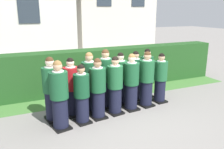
{
  "coord_description": "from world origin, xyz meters",
  "views": [
    {
      "loc": [
        -2.55,
        -5.47,
        2.77
      ],
      "look_at": [
        0.0,
        0.28,
        1.05
      ],
      "focal_mm": 37.25,
      "sensor_mm": 36.0,
      "label": 1
    }
  ],
  "objects_px": {
    "student_front_row_1": "(82,96)",
    "student_front_row_2": "(98,90)",
    "student_front_row_4": "(131,83)",
    "student_front_row_5": "(147,80)",
    "student_front_row_6": "(160,79)",
    "student_rear_row_0": "(52,91)",
    "student_rear_row_6": "(147,74)",
    "student_front_row_3": "(115,87)",
    "student_in_red_blazer": "(71,88)",
    "student_rear_row_2": "(90,83)",
    "student_front_row_0": "(59,97)",
    "student_rear_row_4": "(120,80)",
    "student_rear_row_5": "(135,77)",
    "student_rear_row_3": "(106,80)"
  },
  "relations": [
    {
      "from": "student_front_row_4",
      "to": "student_rear_row_0",
      "type": "bearing_deg",
      "value": 174.21
    },
    {
      "from": "student_front_row_2",
      "to": "student_rear_row_6",
      "type": "relative_size",
      "value": 1.01
    },
    {
      "from": "student_front_row_0",
      "to": "student_front_row_6",
      "type": "bearing_deg",
      "value": 8.32
    },
    {
      "from": "student_front_row_4",
      "to": "student_front_row_5",
      "type": "bearing_deg",
      "value": 5.93
    },
    {
      "from": "student_rear_row_0",
      "to": "student_rear_row_2",
      "type": "distance_m",
      "value": 1.1
    },
    {
      "from": "student_front_row_4",
      "to": "student_rear_row_5",
      "type": "relative_size",
      "value": 1.04
    },
    {
      "from": "student_front_row_0",
      "to": "student_front_row_4",
      "type": "xyz_separation_m",
      "value": [
        2.11,
        0.32,
        -0.03
      ]
    },
    {
      "from": "student_rear_row_6",
      "to": "student_rear_row_4",
      "type": "bearing_deg",
      "value": -169.16
    },
    {
      "from": "student_front_row_0",
      "to": "student_rear_row_0",
      "type": "bearing_deg",
      "value": 99.07
    },
    {
      "from": "student_rear_row_6",
      "to": "student_in_red_blazer",
      "type": "bearing_deg",
      "value": -170.81
    },
    {
      "from": "student_front_row_6",
      "to": "student_rear_row_3",
      "type": "relative_size",
      "value": 0.89
    },
    {
      "from": "student_front_row_0",
      "to": "student_in_red_blazer",
      "type": "xyz_separation_m",
      "value": [
        0.45,
        0.62,
        -0.04
      ]
    },
    {
      "from": "student_rear_row_3",
      "to": "student_rear_row_0",
      "type": "bearing_deg",
      "value": -170.83
    },
    {
      "from": "student_front_row_5",
      "to": "student_front_row_0",
      "type": "bearing_deg",
      "value": -171.91
    },
    {
      "from": "student_in_red_blazer",
      "to": "student_rear_row_3",
      "type": "distance_m",
      "value": 1.08
    },
    {
      "from": "student_rear_row_5",
      "to": "student_rear_row_2",
      "type": "bearing_deg",
      "value": -171.44
    },
    {
      "from": "student_rear_row_0",
      "to": "student_rear_row_6",
      "type": "xyz_separation_m",
      "value": [
        3.16,
        0.5,
        -0.04
      ]
    },
    {
      "from": "student_front_row_2",
      "to": "student_rear_row_0",
      "type": "distance_m",
      "value": 1.18
    },
    {
      "from": "student_front_row_1",
      "to": "student_rear_row_5",
      "type": "xyz_separation_m",
      "value": [
        2.03,
        0.89,
        0.03
      ]
    },
    {
      "from": "student_front_row_2",
      "to": "student_rear_row_4",
      "type": "bearing_deg",
      "value": 33.87
    },
    {
      "from": "student_rear_row_6",
      "to": "student_front_row_6",
      "type": "bearing_deg",
      "value": -76.22
    },
    {
      "from": "student_in_red_blazer",
      "to": "student_rear_row_4",
      "type": "bearing_deg",
      "value": 8.07
    },
    {
      "from": "student_front_row_3",
      "to": "student_front_row_6",
      "type": "relative_size",
      "value": 1.04
    },
    {
      "from": "student_front_row_1",
      "to": "student_in_red_blazer",
      "type": "height_order",
      "value": "student_in_red_blazer"
    },
    {
      "from": "student_front_row_1",
      "to": "student_front_row_3",
      "type": "bearing_deg",
      "value": 10.21
    },
    {
      "from": "student_front_row_1",
      "to": "student_front_row_5",
      "type": "height_order",
      "value": "student_front_row_5"
    },
    {
      "from": "student_front_row_0",
      "to": "student_rear_row_6",
      "type": "relative_size",
      "value": 1.05
    },
    {
      "from": "student_front_row_1",
      "to": "student_rear_row_3",
      "type": "bearing_deg",
      "value": 37.45
    },
    {
      "from": "student_in_red_blazer",
      "to": "student_rear_row_6",
      "type": "height_order",
      "value": "student_rear_row_6"
    },
    {
      "from": "student_front_row_4",
      "to": "student_front_row_5",
      "type": "distance_m",
      "value": 0.54
    },
    {
      "from": "student_front_row_1",
      "to": "student_rear_row_4",
      "type": "bearing_deg",
      "value": 27.84
    },
    {
      "from": "student_front_row_1",
      "to": "student_rear_row_0",
      "type": "relative_size",
      "value": 0.91
    },
    {
      "from": "student_rear_row_2",
      "to": "student_rear_row_6",
      "type": "height_order",
      "value": "student_rear_row_2"
    },
    {
      "from": "student_front_row_4",
      "to": "student_rear_row_3",
      "type": "relative_size",
      "value": 0.95
    },
    {
      "from": "student_rear_row_0",
      "to": "student_front_row_2",
      "type": "bearing_deg",
      "value": -17.43
    },
    {
      "from": "student_front_row_4",
      "to": "student_rear_row_5",
      "type": "xyz_separation_m",
      "value": [
        0.49,
        0.64,
        -0.03
      ]
    },
    {
      "from": "student_rear_row_2",
      "to": "student_rear_row_6",
      "type": "distance_m",
      "value": 2.1
    },
    {
      "from": "student_rear_row_2",
      "to": "student_front_row_1",
      "type": "bearing_deg",
      "value": -123.66
    },
    {
      "from": "student_front_row_0",
      "to": "student_rear_row_3",
      "type": "bearing_deg",
      "value": 27.9
    },
    {
      "from": "student_rear_row_0",
      "to": "student_front_row_6",
      "type": "bearing_deg",
      "value": -1.28
    },
    {
      "from": "student_front_row_3",
      "to": "student_in_red_blazer",
      "type": "distance_m",
      "value": 1.18
    },
    {
      "from": "student_rear_row_5",
      "to": "student_in_red_blazer",
      "type": "bearing_deg",
      "value": -170.89
    },
    {
      "from": "student_front_row_1",
      "to": "student_rear_row_5",
      "type": "bearing_deg",
      "value": 23.6
    },
    {
      "from": "student_front_row_4",
      "to": "student_front_row_6",
      "type": "bearing_deg",
      "value": 7.7
    },
    {
      "from": "student_front_row_2",
      "to": "student_rear_row_3",
      "type": "xyz_separation_m",
      "value": [
        0.47,
        0.61,
        0.05
      ]
    },
    {
      "from": "student_rear_row_3",
      "to": "student_rear_row_4",
      "type": "distance_m",
      "value": 0.51
    },
    {
      "from": "student_rear_row_2",
      "to": "student_rear_row_5",
      "type": "height_order",
      "value": "student_rear_row_2"
    },
    {
      "from": "student_front_row_5",
      "to": "student_rear_row_4",
      "type": "distance_m",
      "value": 0.79
    },
    {
      "from": "student_front_row_1",
      "to": "student_front_row_6",
      "type": "height_order",
      "value": "student_front_row_6"
    },
    {
      "from": "student_front_row_1",
      "to": "student_front_row_2",
      "type": "relative_size",
      "value": 0.94
    }
  ]
}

